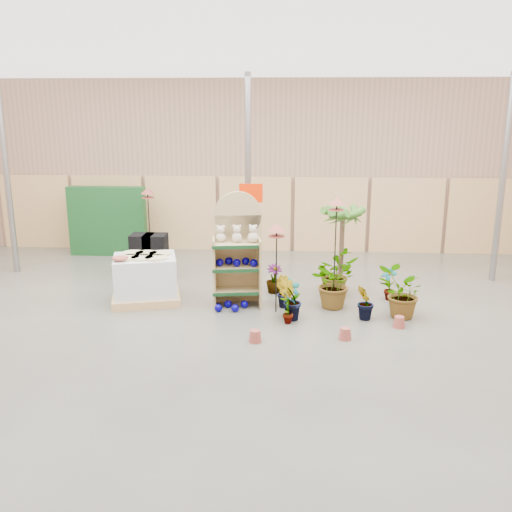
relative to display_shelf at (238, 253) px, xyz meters
The scene contains 23 objects.
room 1.41m from the display_shelf, 84.53° to the right, with size 15.20×12.10×4.70m.
display_shelf is the anchor object (origin of this frame).
teddy_bears 0.40m from the display_shelf, 77.43° to the right, with size 0.81×0.21×0.34m.
gazing_balls_shelf 0.20m from the display_shelf, 90.00° to the right, with size 0.81×0.28×0.15m.
gazing_balls_floor 1.04m from the display_shelf, 100.30° to the right, with size 0.63×0.39×0.15m.
pallet_stack 1.92m from the display_shelf, behind, with size 1.53×1.38×0.97m.
charcoal_planters 2.75m from the display_shelf, 143.35° to the left, with size 0.80×0.50×1.00m.
trellis_stock 5.15m from the display_shelf, 136.39° to the left, with size 2.00×0.30×1.80m, color #154A1D.
offer_sign 1.45m from the display_shelf, 82.71° to the left, with size 0.50×0.08×2.20m.
bird_table_front 1.10m from the display_shelf, 33.79° to the right, with size 0.34×0.34×1.72m.
bird_table_right 2.12m from the display_shelf, ahead, with size 0.34×0.34×2.12m.
bird_table_back 3.88m from the display_shelf, 130.43° to the left, with size 0.34×0.34×1.87m.
palm 2.36m from the display_shelf, 22.96° to the left, with size 0.70×0.70×1.91m.
potted_plant_0 1.41m from the display_shelf, 32.45° to the right, with size 0.37×0.25×0.71m, color #387020.
potted_plant_1 1.51m from the display_shelf, 41.06° to the right, with size 0.42×0.34×0.76m, color #387020.
potted_plant_2 1.95m from the display_shelf, ahead, with size 0.88×0.77×0.98m, color #387020.
potted_plant_4 3.11m from the display_shelf, ahead, with size 0.37×0.25×0.71m, color #387020.
potted_plant_5 1.16m from the display_shelf, 12.91° to the right, with size 0.34×0.27×0.61m, color #387020.
potted_plant_6 2.09m from the display_shelf, 17.72° to the left, with size 0.83×0.72×0.92m, color #387020.
potted_plant_8 1.65m from the display_shelf, 47.28° to the right, with size 0.32×0.22×0.61m, color #387020.
potted_plant_9 2.63m from the display_shelf, 19.17° to the right, with size 0.37×0.30×0.68m, color #387020.
potted_plant_10 3.19m from the display_shelf, 12.21° to the right, with size 0.84×0.73×0.94m, color #387020.
potted_plant_11 1.19m from the display_shelf, 43.24° to the left, with size 0.34×0.34×0.61m, color #387020.
Camera 1 is at (0.96, -9.08, 3.79)m, focal length 40.00 mm.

